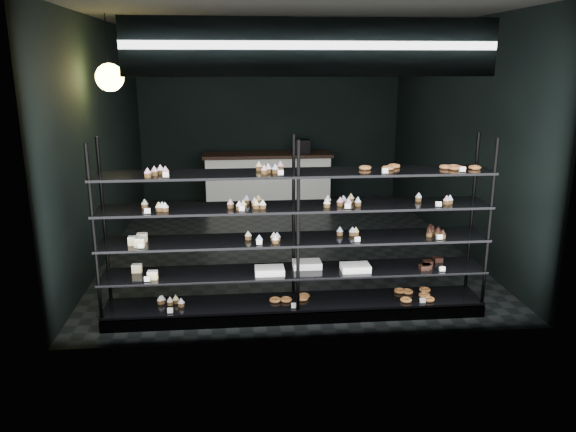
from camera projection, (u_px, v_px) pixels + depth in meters
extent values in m
cube|color=black|center=(284.00, 244.00, 8.39)|extent=(5.00, 6.00, 0.01)
cube|color=black|center=(283.00, 19.00, 7.55)|extent=(5.00, 6.00, 0.01)
cube|color=black|center=(270.00, 118.00, 10.85)|extent=(5.00, 0.01, 3.20)
cube|color=black|center=(312.00, 179.00, 5.09)|extent=(5.00, 0.01, 3.20)
cube|color=black|center=(104.00, 139.00, 7.75)|extent=(0.01, 6.00, 3.20)
cube|color=black|center=(454.00, 135.00, 8.20)|extent=(0.01, 6.00, 3.20)
cube|color=black|center=(295.00, 310.00, 6.02)|extent=(4.00, 0.50, 0.12)
cylinder|color=black|center=(94.00, 239.00, 5.38)|extent=(0.04, 0.04, 1.85)
cylinder|color=black|center=(105.00, 226.00, 5.80)|extent=(0.04, 0.04, 1.85)
cylinder|color=black|center=(298.00, 233.00, 5.56)|extent=(0.04, 0.04, 1.85)
cylinder|color=black|center=(294.00, 221.00, 5.98)|extent=(0.04, 0.04, 1.85)
cylinder|color=black|center=(489.00, 228.00, 5.74)|extent=(0.04, 0.04, 1.85)
cylinder|color=black|center=(472.00, 217.00, 6.16)|extent=(0.04, 0.04, 1.85)
cube|color=black|center=(295.00, 302.00, 5.99)|extent=(4.00, 0.50, 0.03)
cube|color=black|center=(296.00, 271.00, 5.90)|extent=(4.00, 0.50, 0.02)
cube|color=black|center=(296.00, 239.00, 5.81)|extent=(4.00, 0.50, 0.02)
cube|color=black|center=(296.00, 207.00, 5.72)|extent=(4.00, 0.50, 0.02)
cube|color=black|center=(296.00, 173.00, 5.62)|extent=(4.00, 0.50, 0.02)
cube|color=white|center=(161.00, 175.00, 5.32)|extent=(0.06, 0.04, 0.06)
cube|color=white|center=(277.00, 173.00, 5.42)|extent=(0.06, 0.04, 0.06)
cube|color=white|center=(388.00, 171.00, 5.52)|extent=(0.05, 0.04, 0.06)
cube|color=white|center=(463.00, 170.00, 5.59)|extent=(0.06, 0.04, 0.06)
cube|color=white|center=(150.00, 211.00, 5.40)|extent=(0.06, 0.04, 0.06)
cube|color=white|center=(246.00, 209.00, 5.49)|extent=(0.05, 0.04, 0.06)
cube|color=white|center=(346.00, 206.00, 5.58)|extent=(0.06, 0.04, 0.06)
cube|color=white|center=(439.00, 204.00, 5.66)|extent=(0.06, 0.04, 0.06)
cube|color=white|center=(137.00, 246.00, 5.48)|extent=(0.06, 0.04, 0.06)
cube|color=white|center=(263.00, 242.00, 5.59)|extent=(0.06, 0.04, 0.06)
cube|color=white|center=(354.00, 240.00, 5.68)|extent=(0.05, 0.04, 0.06)
cube|color=white|center=(440.00, 237.00, 5.76)|extent=(0.06, 0.04, 0.06)
cube|color=white|center=(147.00, 279.00, 5.58)|extent=(0.06, 0.04, 0.06)
cube|color=white|center=(439.00, 269.00, 5.85)|extent=(0.06, 0.04, 0.06)
cube|color=white|center=(173.00, 311.00, 5.69)|extent=(0.06, 0.04, 0.06)
cube|color=white|center=(293.00, 306.00, 5.81)|extent=(0.05, 0.04, 0.06)
cube|color=white|center=(423.00, 301.00, 5.93)|extent=(0.06, 0.04, 0.06)
cube|color=#0B0E3B|center=(313.00, 47.00, 4.87)|extent=(3.20, 0.04, 0.45)
cube|color=white|center=(313.00, 47.00, 4.85)|extent=(3.30, 0.02, 0.50)
cylinder|color=black|center=(106.00, 38.00, 6.60)|extent=(0.01, 0.01, 0.56)
sphere|color=#FFDC59|center=(110.00, 77.00, 6.72)|extent=(0.33, 0.33, 0.33)
cube|color=white|center=(268.00, 181.00, 10.67)|extent=(2.31, 0.60, 0.92)
cube|color=black|center=(268.00, 155.00, 10.54)|extent=(2.41, 0.65, 0.06)
cube|color=black|center=(301.00, 146.00, 10.55)|extent=(0.30, 0.30, 0.25)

